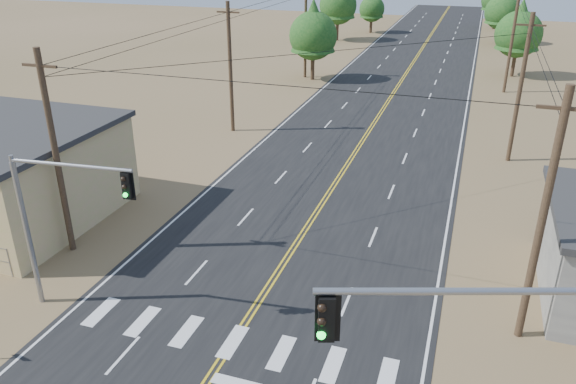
% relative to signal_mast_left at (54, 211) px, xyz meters
% --- Properties ---
extents(road, '(15.00, 200.00, 0.02)m').
position_rel_signal_mast_left_xyz_m(road, '(7.44, 22.00, -4.50)').
color(road, black).
rests_on(road, ground).
extents(utility_pole_left_near, '(1.80, 0.30, 10.00)m').
position_rel_signal_mast_left_xyz_m(utility_pole_left_near, '(-3.06, 4.00, 0.61)').
color(utility_pole_left_near, '#4C3826').
rests_on(utility_pole_left_near, ground).
extents(utility_pole_left_mid, '(1.80, 0.30, 10.00)m').
position_rel_signal_mast_left_xyz_m(utility_pole_left_mid, '(-3.06, 24.00, 0.61)').
color(utility_pole_left_mid, '#4C3826').
rests_on(utility_pole_left_mid, ground).
extents(utility_pole_left_far, '(1.80, 0.30, 10.00)m').
position_rel_signal_mast_left_xyz_m(utility_pole_left_far, '(-3.06, 44.00, 0.61)').
color(utility_pole_left_far, '#4C3826').
rests_on(utility_pole_left_far, ground).
extents(utility_pole_right_near, '(1.80, 0.30, 10.00)m').
position_rel_signal_mast_left_xyz_m(utility_pole_right_near, '(17.94, 4.00, 0.61)').
color(utility_pole_right_near, '#4C3826').
rests_on(utility_pole_right_near, ground).
extents(utility_pole_right_mid, '(1.80, 0.30, 10.00)m').
position_rel_signal_mast_left_xyz_m(utility_pole_right_mid, '(17.94, 24.00, 0.61)').
color(utility_pole_right_mid, '#4C3826').
rests_on(utility_pole_right_mid, ground).
extents(utility_pole_right_far, '(1.80, 0.30, 10.00)m').
position_rel_signal_mast_left_xyz_m(utility_pole_right_far, '(17.94, 44.00, 0.61)').
color(utility_pole_right_far, '#4C3826').
rests_on(utility_pole_right_far, ground).
extents(signal_mast_left, '(5.14, 0.73, 6.72)m').
position_rel_signal_mast_left_xyz_m(signal_mast_left, '(0.00, 0.00, 0.00)').
color(signal_mast_left, gray).
rests_on(signal_mast_left, ground).
extents(signal_mast_right, '(6.29, 2.38, 7.60)m').
position_rel_signal_mast_left_xyz_m(signal_mast_right, '(16.63, -4.62, 0.65)').
color(signal_mast_right, gray).
rests_on(signal_mast_right, ground).
extents(tree_left_near, '(5.11, 5.11, 8.52)m').
position_rel_signal_mast_left_xyz_m(tree_left_near, '(-1.96, 43.15, 0.70)').
color(tree_left_near, '#3F2D1E').
rests_on(tree_left_near, ground).
extents(tree_left_mid, '(5.48, 5.48, 9.14)m').
position_rel_signal_mast_left_xyz_m(tree_left_mid, '(-5.62, 68.95, 1.08)').
color(tree_left_mid, '#3F2D1E').
rests_on(tree_left_mid, ground).
extents(tree_left_far, '(4.03, 4.03, 6.72)m').
position_rel_signal_mast_left_xyz_m(tree_left_far, '(-2.18, 77.86, -0.40)').
color(tree_left_far, '#3F2D1E').
rests_on(tree_left_far, ground).
extents(tree_right_near, '(5.02, 5.02, 8.37)m').
position_rel_signal_mast_left_xyz_m(tree_right_near, '(18.87, 51.75, 0.61)').
color(tree_right_near, '#3F2D1E').
rests_on(tree_right_near, ground).
extents(tree_right_mid, '(4.82, 4.82, 8.04)m').
position_rel_signal_mast_left_xyz_m(tree_right_mid, '(17.42, 73.49, 0.40)').
color(tree_right_mid, '#3F2D1E').
rests_on(tree_right_mid, ground).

